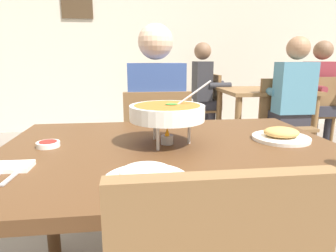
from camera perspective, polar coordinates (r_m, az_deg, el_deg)
name	(u,v)px	position (r m, az deg, el deg)	size (l,w,h in m)	color
cafe_rear_partition	(141,32)	(4.69, -5.39, 17.76)	(10.00, 0.10, 3.00)	beige
dining_table_main	(173,170)	(1.19, 0.89, -8.55)	(1.35, 1.00, 0.75)	#51331C
chair_diner_main	(156,148)	(1.98, -2.26, -4.29)	(0.44, 0.44, 0.90)	brown
diner_main	(156,113)	(1.95, -2.40, 2.63)	(0.40, 0.45, 1.31)	#2D2D38
curry_bowl	(167,113)	(1.16, -0.15, 2.57)	(0.33, 0.30, 0.26)	silver
rice_plate	(146,176)	(0.82, -4.26, -9.75)	(0.24, 0.24, 0.06)	white
appetizer_plate	(281,135)	(1.34, 21.20, -1.68)	(0.24, 0.24, 0.06)	white
sauce_dish	(48,144)	(1.25, -22.35, -3.27)	(0.09, 0.09, 0.02)	white
napkin_folded	(12,167)	(1.05, -28.20, -7.02)	(0.12, 0.08, 0.02)	white
spoon_utensil	(16,173)	(0.99, -27.57, -8.22)	(0.01, 0.17, 0.01)	silver
dining_table_far	(264,100)	(3.65, 18.25, 4.75)	(1.00, 0.80, 0.75)	brown
chair_bg_left	(282,117)	(3.25, 21.44, 1.62)	(0.46, 0.46, 0.90)	brown
chair_bg_middle	(315,110)	(3.91, 26.70, 2.89)	(0.45, 0.45, 0.90)	brown
chair_bg_right	(207,104)	(3.99, 7.59, 4.33)	(0.44, 0.44, 0.90)	brown
patron_bg_left	(292,95)	(3.18, 22.99, 5.57)	(0.40, 0.45, 1.31)	#2D2D38
patron_bg_middle	(321,89)	(3.95, 27.67, 6.35)	(0.40, 0.45, 1.31)	#2D2D38
patron_bg_right	(205,87)	(3.92, 7.16, 7.65)	(0.45, 0.40, 1.31)	#2D2D38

